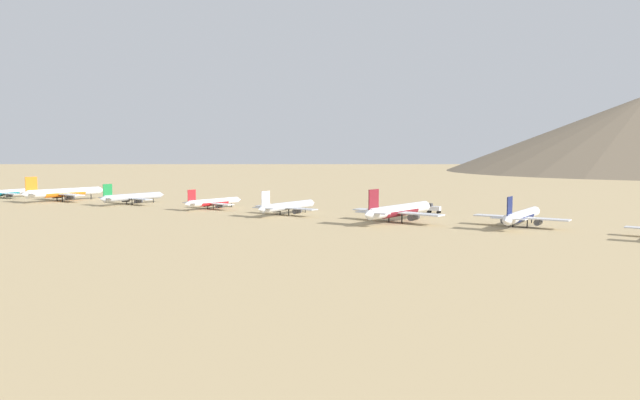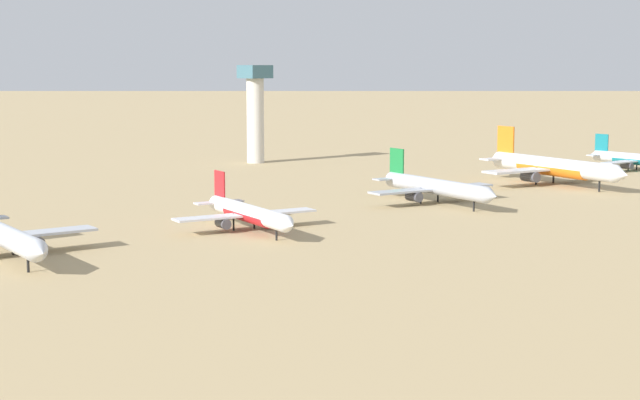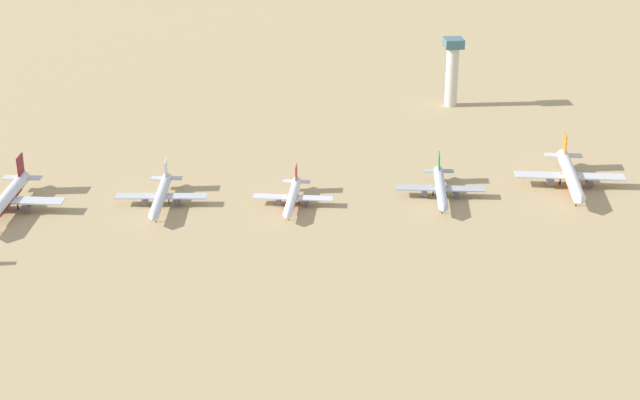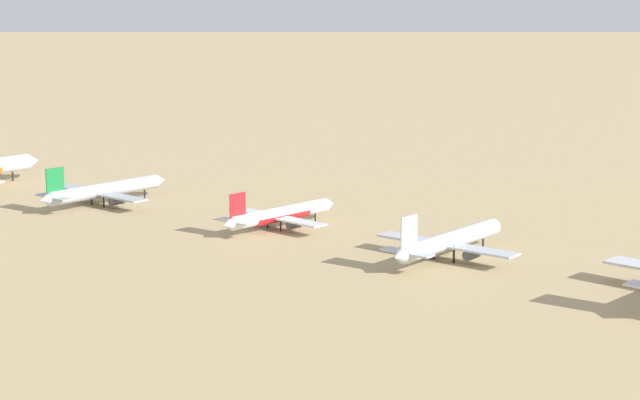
{
  "view_description": "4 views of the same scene",
  "coord_description": "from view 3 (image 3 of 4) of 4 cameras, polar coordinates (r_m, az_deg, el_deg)",
  "views": [
    {
      "loc": [
        -205.17,
        -125.09,
        26.04
      ],
      "look_at": [
        -2.12,
        -13.41,
        6.44
      ],
      "focal_mm": 34.51,
      "sensor_mm": 36.0,
      "label": 1
    },
    {
      "loc": [
        130.79,
        -56.63,
        27.38
      ],
      "look_at": [
        8.53,
        51.74,
        4.83
      ],
      "focal_mm": 55.56,
      "sensor_mm": 36.0,
      "label": 2
    },
    {
      "loc": [
        300.14,
        14.57,
        134.32
      ],
      "look_at": [
        8.22,
        49.21,
        4.22
      ],
      "focal_mm": 59.51,
      "sensor_mm": 36.0,
      "label": 3
    },
    {
      "loc": [
        -189.62,
        -89.32,
        51.31
      ],
      "look_at": [
        11.55,
        37.46,
        4.84
      ],
      "focal_mm": 65.97,
      "sensor_mm": 36.0,
      "label": 4
    }
  ],
  "objects": [
    {
      "name": "control_tower",
      "position": [
        416.18,
        7.12,
        7.05
      ],
      "size": [
        7.2,
        7.2,
        26.99
      ],
      "color": "beige",
      "rests_on": "ground"
    },
    {
      "name": "parked_jet_3",
      "position": [
        335.51,
        -16.55,
        -0.0
      ],
      "size": [
        42.95,
        35.15,
        12.43
      ],
      "color": "silver",
      "rests_on": "ground"
    },
    {
      "name": "parked_jet_5",
      "position": [
        326.54,
        -1.5,
        0.14
      ],
      "size": [
        30.63,
        25.11,
        8.9
      ],
      "color": "white",
      "rests_on": "ground"
    },
    {
      "name": "parked_jet_4",
      "position": [
        330.05,
        -8.56,
        0.22
      ],
      "size": [
        34.94,
        28.5,
        10.08
      ],
      "color": "silver",
      "rests_on": "ground"
    },
    {
      "name": "parked_jet_7",
      "position": [
        348.62,
        13.31,
        1.28
      ],
      "size": [
        43.16,
        35.35,
        12.51
      ],
      "color": "silver",
      "rests_on": "ground"
    },
    {
      "name": "parked_jet_6",
      "position": [
        334.22,
        6.5,
        0.65
      ],
      "size": [
        34.74,
        28.42,
        10.05
      ],
      "color": "#B2B7C1",
      "rests_on": "ground"
    },
    {
      "name": "ground_plane",
      "position": [
        329.15,
        -8.71,
        -0.5
      ],
      "size": [
        2078.83,
        2078.83,
        0.0
      ],
      "primitive_type": "plane",
      "color": "tan"
    }
  ]
}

